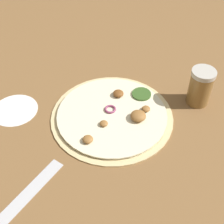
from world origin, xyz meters
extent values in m
plane|color=brown|center=(0.00, 0.00, 0.00)|extent=(3.00, 3.00, 0.00)
cylinder|color=beige|center=(0.00, 0.00, 0.00)|extent=(0.31, 0.31, 0.01)
cylinder|color=#EFE5C1|center=(0.00, 0.00, 0.01)|extent=(0.28, 0.28, 0.00)
ellipsoid|color=#996633|center=(0.07, 0.05, 0.02)|extent=(0.02, 0.02, 0.01)
torus|color=#934266|center=(-0.01, 0.01, 0.01)|extent=(0.03, 0.03, 0.01)
ellipsoid|color=#996633|center=(0.06, 0.02, 0.02)|extent=(0.04, 0.04, 0.02)
ellipsoid|color=#996633|center=(0.00, -0.04, 0.02)|extent=(0.02, 0.02, 0.01)
ellipsoid|color=#996633|center=(-0.01, -0.10, 0.02)|extent=(0.02, 0.02, 0.01)
cylinder|color=#385B23|center=(0.04, 0.10, 0.01)|extent=(0.05, 0.05, 0.00)
ellipsoid|color=brown|center=(-0.02, 0.07, 0.02)|extent=(0.03, 0.03, 0.01)
cube|color=silver|center=(-0.05, -0.29, 0.00)|extent=(0.05, 0.23, 0.00)
cylinder|color=olive|center=(0.17, 0.16, 0.04)|extent=(0.06, 0.06, 0.09)
cylinder|color=beige|center=(0.17, 0.16, 0.10)|extent=(0.06, 0.06, 0.01)
cylinder|color=white|center=(-0.23, -0.10, 0.00)|extent=(0.12, 0.12, 0.00)
camera|label=1|loc=(0.26, -0.48, 0.57)|focal=50.00mm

